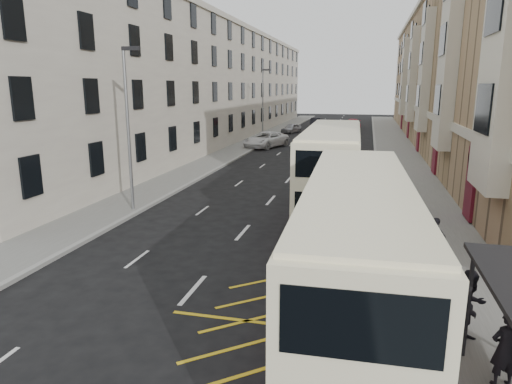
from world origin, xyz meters
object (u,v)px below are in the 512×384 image
(street_lamp_far, at_px, (263,101))
(pedestrian_far, at_px, (435,242))
(street_lamp_near, at_px, (129,121))
(car_silver, at_px, (291,128))
(white_van, at_px, (266,140))
(double_decker_rear, at_px, (332,173))
(pedestrian_near, at_px, (505,349))
(pedestrian_mid, at_px, (470,306))
(double_decker_front, at_px, (355,264))
(car_red, at_px, (353,123))
(car_dark, at_px, (316,122))

(street_lamp_far, height_order, pedestrian_far, street_lamp_far)
(street_lamp_near, xyz_separation_m, car_silver, (1.28, 41.92, -3.98))
(street_lamp_far, height_order, white_van, street_lamp_far)
(pedestrian_far, bearing_deg, car_silver, -35.54)
(double_decker_rear, xyz_separation_m, pedestrian_near, (4.58, -12.45, -1.24))
(street_lamp_near, distance_m, white_van, 26.60)
(car_silver, bearing_deg, pedestrian_far, -56.12)
(white_van, bearing_deg, street_lamp_near, -72.83)
(pedestrian_mid, xyz_separation_m, white_van, (-12.96, 35.70, -0.26))
(double_decker_front, distance_m, car_silver, 52.88)
(double_decker_rear, distance_m, white_van, 26.47)
(street_lamp_near, relative_size, car_red, 1.66)
(pedestrian_mid, bearing_deg, double_decker_front, 160.03)
(double_decker_rear, bearing_deg, pedestrian_near, -71.12)
(street_lamp_near, height_order, street_lamp_far, same)
(street_lamp_near, relative_size, white_van, 1.36)
(double_decker_rear, distance_m, pedestrian_far, 7.21)
(double_decker_front, height_order, white_van, double_decker_front)
(double_decker_rear, bearing_deg, car_silver, 100.68)
(pedestrian_near, relative_size, pedestrian_mid, 0.92)
(street_lamp_far, xyz_separation_m, car_dark, (3.47, 22.15, -3.92))
(street_lamp_far, xyz_separation_m, pedestrian_near, (14.47, -41.09, -3.64))
(street_lamp_near, xyz_separation_m, double_decker_front, (11.35, -9.98, -2.50))
(pedestrian_mid, xyz_separation_m, car_red, (-4.89, 61.77, -0.37))
(pedestrian_far, xyz_separation_m, car_red, (-4.71, 56.86, -0.33))
(double_decker_front, relative_size, car_dark, 2.43)
(pedestrian_far, distance_m, white_van, 33.34)
(pedestrian_near, distance_m, white_van, 39.69)
(pedestrian_far, relative_size, white_van, 0.30)
(pedestrian_mid, height_order, white_van, pedestrian_mid)
(car_silver, bearing_deg, pedestrian_mid, -57.34)
(white_van, bearing_deg, car_silver, 109.20)
(pedestrian_far, xyz_separation_m, white_van, (-12.79, 30.79, -0.21))
(pedestrian_far, height_order, car_dark, pedestrian_far)
(pedestrian_far, bearing_deg, double_decker_rear, -16.15)
(pedestrian_mid, bearing_deg, car_silver, 72.40)
(car_dark, distance_m, car_red, 5.75)
(white_van, xyz_separation_m, car_silver, (0.13, 15.62, -0.16))
(double_decker_front, xyz_separation_m, white_van, (-10.20, 36.27, -1.32))
(car_red, bearing_deg, double_decker_rear, 80.62)
(pedestrian_near, height_order, pedestrian_far, pedestrian_far)
(street_lamp_far, xyz_separation_m, car_red, (9.22, 22.37, -3.94))
(pedestrian_far, relative_size, car_red, 0.36)
(car_silver, bearing_deg, double_decker_front, -60.39)
(street_lamp_far, height_order, pedestrian_near, street_lamp_far)
(street_lamp_near, height_order, car_red, street_lamp_near)
(double_decker_front, height_order, car_dark, double_decker_front)
(street_lamp_far, xyz_separation_m, double_decker_rear, (9.89, -28.64, -2.40))
(pedestrian_mid, relative_size, white_van, 0.31)
(white_van, height_order, car_silver, white_van)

